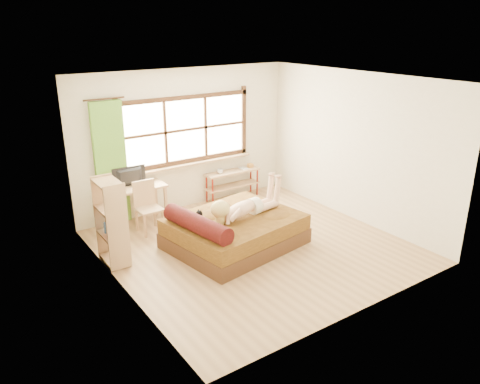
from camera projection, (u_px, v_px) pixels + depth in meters
floor at (254, 246)px, 7.71m from camera, size 4.50×4.50×0.00m
ceiling at (256, 79)px, 6.79m from camera, size 4.50×4.50×0.00m
wall_back at (186, 140)px, 8.99m from camera, size 4.50×0.00×4.50m
wall_front at (368, 214)px, 5.51m from camera, size 4.50×0.00×4.50m
wall_left at (115, 197)px, 6.05m from camera, size 0.00×4.50×4.50m
wall_right at (355, 147)px, 8.45m from camera, size 0.00×4.50×4.50m
window at (186, 132)px, 8.92m from camera, size 2.80×0.16×1.46m
curtain at (111, 164)px, 8.14m from camera, size 0.55×0.10×2.20m
bed at (233, 231)px, 7.64m from camera, size 2.23×1.89×0.76m
woman at (244, 199)px, 7.53m from camera, size 1.45×0.61×0.60m
kitten at (193, 218)px, 7.24m from camera, size 0.32×0.17×0.24m
desk at (133, 192)px, 8.34m from camera, size 1.16×0.54×0.72m
monitor at (130, 177)px, 8.28m from camera, size 0.61×0.09×0.35m
chair at (147, 204)px, 8.15m from camera, size 0.41×0.41×0.91m
pipe_shelf at (233, 178)px, 9.68m from camera, size 1.20×0.32×0.68m
cup at (220, 171)px, 9.44m from camera, size 0.12×0.12×0.09m
book at (240, 169)px, 9.72m from camera, size 0.15×0.21×0.02m
bookshelf at (111, 222)px, 6.98m from camera, size 0.33×0.58×1.33m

